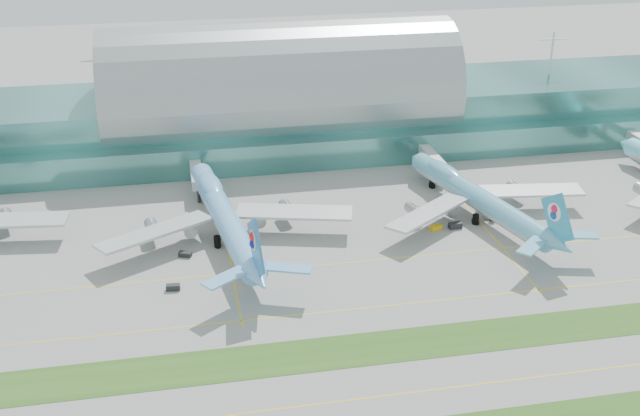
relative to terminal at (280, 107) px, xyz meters
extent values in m
plane|color=gray|center=(-0.01, -128.79, -14.23)|extent=(700.00, 700.00, 0.00)
cube|color=#3D7A75|center=(-0.01, 1.21, -4.23)|extent=(340.00, 42.00, 20.00)
cube|color=#3D7A75|center=(-0.01, -22.79, -9.23)|extent=(340.00, 8.00, 10.00)
ellipsoid|color=#9EA5A8|center=(-0.01, 1.21, 5.77)|extent=(340.00, 46.20, 16.17)
cylinder|color=white|center=(-0.01, 1.21, 13.77)|extent=(0.80, 0.80, 16.00)
cube|color=#B2B7B7|center=(-31.01, -33.79, -8.73)|extent=(3.50, 22.00, 3.00)
cylinder|color=black|center=(-31.01, -43.79, -12.23)|extent=(1.00, 1.00, 4.00)
cube|color=#B2B7B7|center=(43.99, -33.79, -8.73)|extent=(3.50, 22.00, 3.00)
cylinder|color=black|center=(43.99, -43.79, -12.23)|extent=(1.00, 1.00, 4.00)
cube|color=#2D591E|center=(-0.01, -126.79, -14.19)|extent=(420.00, 12.00, 0.08)
cube|color=yellow|center=(-0.01, -142.79, -14.22)|extent=(420.00, 0.35, 0.01)
cube|color=yellow|center=(-0.01, -110.79, -14.22)|extent=(420.00, 0.35, 0.01)
cube|color=yellow|center=(-0.01, -88.79, -14.22)|extent=(420.00, 0.35, 0.01)
cube|color=#B9BFC0|center=(-82.22, -59.21, -8.30)|extent=(31.90, 11.63, 1.27)
cylinder|color=#6DB0F1|center=(-25.20, -69.16, -7.82)|extent=(15.19, 65.42, 6.51)
ellipsoid|color=#6DB0F1|center=(-27.65, -51.08, -6.03)|extent=(8.79, 20.45, 4.64)
cone|color=#6DB0F1|center=(-29.91, -34.39, -7.82)|extent=(7.16, 6.08, 6.51)
cone|color=#6DB0F1|center=(-20.28, -105.60, -6.56)|extent=(7.40, 10.20, 6.19)
cube|color=silver|center=(-43.66, -73.77, -8.24)|extent=(31.30, 22.49, 1.28)
cylinder|color=#94979C|center=(-39.74, -67.52, -10.44)|extent=(4.31, 6.20, 3.57)
cube|color=silver|center=(-6.18, -68.70, -8.24)|extent=(32.49, 15.45, 1.28)
cylinder|color=#94979C|center=(-11.63, -63.72, -10.44)|extent=(4.31, 6.20, 3.57)
cube|color=#2B7ABF|center=(-20.56, -103.51, 0.06)|extent=(2.48, 13.77, 15.14)
cylinder|color=silver|center=(-20.70, -102.47, 1.64)|extent=(1.61, 5.12, 5.04)
cylinder|color=black|center=(-28.52, -44.63, -12.65)|extent=(1.89, 1.89, 3.15)
cylinder|color=black|center=(-27.76, -73.74, -12.65)|extent=(1.89, 1.89, 3.15)
cylinder|color=black|center=(-21.52, -72.90, -12.65)|extent=(1.89, 1.89, 3.15)
cylinder|color=#5BAAC9|center=(46.51, -68.93, -8.21)|extent=(21.18, 60.72, 6.11)
ellipsoid|color=#5BAAC9|center=(42.24, -52.36, -6.53)|extent=(10.26, 19.44, 4.36)
cone|color=#5BAAC9|center=(38.29, -37.05, -8.21)|extent=(7.15, 6.30, 6.11)
cone|color=#5BAAC9|center=(55.12, -102.35, -7.03)|extent=(7.84, 10.04, 5.81)
cube|color=silver|center=(29.82, -75.27, -8.61)|extent=(28.20, 23.55, 1.20)
cylinder|color=gray|center=(32.79, -69.01, -10.68)|extent=(4.60, 6.09, 3.35)
cube|color=silver|center=(64.19, -66.41, -8.61)|extent=(30.30, 11.25, 1.20)
cylinder|color=gray|center=(58.56, -62.37, -10.68)|extent=(4.60, 6.09, 3.35)
cube|color=#2B98C2|center=(54.63, -100.44, -0.82)|extent=(3.81, 12.70, 14.21)
cylinder|color=white|center=(54.39, -99.49, 0.66)|extent=(2.04, 4.80, 4.73)
cylinder|color=black|center=(40.71, -46.44, -12.75)|extent=(1.77, 1.77, 2.96)
cylinder|color=black|center=(44.63, -73.49, -12.75)|extent=(1.77, 1.77, 2.96)
cylinder|color=black|center=(50.36, -72.01, -12.75)|extent=(1.77, 1.77, 2.96)
cone|color=#68D8E5|center=(111.02, -37.17, -8.17)|extent=(7.04, 6.11, 6.16)
cube|color=black|center=(-39.95, -94.12, -13.49)|extent=(3.41, 1.80, 1.47)
cube|color=black|center=(-36.44, -77.51, -13.59)|extent=(3.71, 2.71, 1.27)
cube|color=#F0B50E|center=(32.54, -74.93, -13.55)|extent=(3.66, 2.57, 1.36)
cube|color=black|center=(38.17, -74.94, -13.42)|extent=(3.82, 2.33, 1.62)
camera|label=1|loc=(-36.75, -264.51, 84.83)|focal=45.00mm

